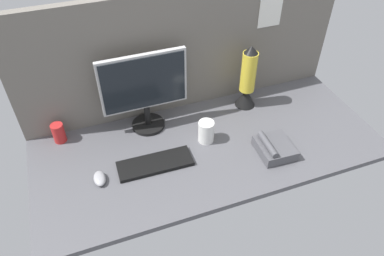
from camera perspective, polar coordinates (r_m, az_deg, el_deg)
The scene contains 9 objects.
ground_plane at distance 195.33cm, azimuth 2.44°, elevation -2.70°, with size 180.00×80.00×3.00cm, color #515156.
cubicle_wall_back at distance 201.59cm, azimuth -1.32°, elevation 11.74°, with size 180.00×5.50×68.75cm.
monitor at distance 191.12cm, azimuth -7.39°, elevation 6.08°, with size 45.34×18.00×44.36cm.
keyboard at distance 183.53cm, azimuth -5.74°, elevation -5.51°, with size 37.00×13.00×2.00cm, color black.
mouse at distance 180.71cm, azimuth -14.11°, elevation -7.59°, with size 5.60×9.60×3.40cm, color #99999E.
mug_red_plastic at distance 204.21cm, azimuth -19.95°, elevation -0.72°, with size 6.42×6.42×10.92cm.
mug_ceramic_white at distance 191.77cm, azimuth 2.09°, elevation -0.58°, with size 8.28×8.28×12.25cm.
lava_lamp at distance 211.90cm, azimuth 8.59°, elevation 7.12°, with size 11.90×11.90×38.96cm.
desk_phone at distance 191.82cm, azimuth 12.59°, elevation -3.01°, with size 17.79×19.70×8.80cm.
Camera 1 is at (-55.68, -127.94, 135.20)cm, focal length 34.43 mm.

